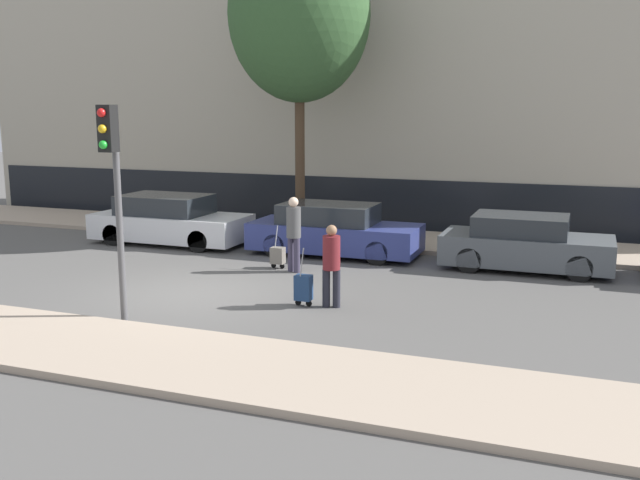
{
  "coord_description": "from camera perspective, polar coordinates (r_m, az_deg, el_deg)",
  "views": [
    {
      "loc": [
        7.55,
        -12.63,
        3.84
      ],
      "look_at": [
        2.1,
        1.8,
        0.95
      ],
      "focal_mm": 40.0,
      "sensor_mm": 36.0,
      "label": 1
    }
  ],
  "objects": [
    {
      "name": "trolley_right",
      "position": [
        13.92,
        -1.33,
        -3.84
      ],
      "size": [
        0.34,
        0.29,
        1.16
      ],
      "color": "navy",
      "rests_on": "ground_plane"
    },
    {
      "name": "pedestrian_left",
      "position": [
        16.66,
        -2.12,
        0.84
      ],
      "size": [
        0.34,
        0.34,
        1.78
      ],
      "rotation": [
        0.0,
        0.0,
        -0.39
      ],
      "color": "#383347",
      "rests_on": "ground_plane"
    },
    {
      "name": "parked_car_1",
      "position": [
        18.66,
        1.07,
        0.73
      ],
      "size": [
        4.44,
        1.72,
        1.35
      ],
      "color": "navy",
      "rests_on": "ground_plane"
    },
    {
      "name": "pedestrian_right",
      "position": [
        13.71,
        0.92,
        -1.7
      ],
      "size": [
        0.35,
        0.34,
        1.62
      ],
      "rotation": [
        0.0,
        0.0,
        0.2
      ],
      "color": "#23232D",
      "rests_on": "ground_plane"
    },
    {
      "name": "trolley_left",
      "position": [
        17.18,
        -3.4,
        -1.25
      ],
      "size": [
        0.34,
        0.29,
        1.06
      ],
      "color": "slate",
      "rests_on": "ground_plane"
    },
    {
      "name": "ground_plane",
      "position": [
        15.21,
        -9.87,
        -4.17
      ],
      "size": [
        80.0,
        80.0,
        0.0
      ],
      "primitive_type": "plane",
      "color": "#565451"
    },
    {
      "name": "building_facade",
      "position": [
        24.23,
        2.55,
        14.7
      ],
      "size": [
        28.0,
        2.31,
        11.18
      ],
      "color": "#B7AD99",
      "rests_on": "ground_plane"
    },
    {
      "name": "parked_car_0",
      "position": [
        20.71,
        -11.94,
        1.52
      ],
      "size": [
        4.43,
        1.86,
        1.38
      ],
      "color": "silver",
      "rests_on": "ground_plane"
    },
    {
      "name": "sidewalk_near",
      "position": [
        12.25,
        -18.87,
        -7.95
      ],
      "size": [
        28.0,
        2.5,
        0.12
      ],
      "color": "tan",
      "rests_on": "ground_plane"
    },
    {
      "name": "sidewalk_far",
      "position": [
        21.37,
        -0.35,
        0.42
      ],
      "size": [
        28.0,
        3.0,
        0.12
      ],
      "color": "tan",
      "rests_on": "ground_plane"
    },
    {
      "name": "traffic_light",
      "position": [
        12.89,
        -16.25,
        5.38
      ],
      "size": [
        0.28,
        0.47,
        3.88
      ],
      "color": "#515154",
      "rests_on": "ground_plane"
    },
    {
      "name": "parked_car_2",
      "position": [
        17.62,
        16.07,
        -0.33
      ],
      "size": [
        3.93,
        1.72,
        1.32
      ],
      "color": "#4C5156",
      "rests_on": "ground_plane"
    },
    {
      "name": "bare_tree_near_crossing",
      "position": [
        20.88,
        -1.68,
        17.57
      ],
      "size": [
        4.0,
        4.0,
        8.71
      ],
      "color": "#4C3826",
      "rests_on": "sidewalk_far"
    }
  ]
}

